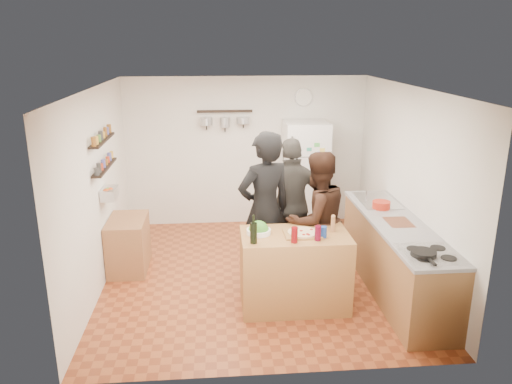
{
  "coord_description": "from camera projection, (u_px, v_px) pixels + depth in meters",
  "views": [
    {
      "loc": [
        -0.52,
        -6.11,
        3.05
      ],
      "look_at": [
        0.0,
        0.1,
        1.15
      ],
      "focal_mm": 35.0,
      "sensor_mm": 36.0,
      "label": 1
    }
  ],
  "objects": [
    {
      "name": "wine_glass_near",
      "position": [
        294.0,
        235.0,
        5.49
      ],
      "size": [
        0.07,
        0.07,
        0.18
      ],
      "primitive_type": "cylinder",
      "color": "#5F080C",
      "rests_on": "prep_island"
    },
    {
      "name": "salt_canister",
      "position": [
        323.0,
        232.0,
        5.64
      ],
      "size": [
        0.08,
        0.08,
        0.13
      ],
      "primitive_type": "cylinder",
      "color": "navy",
      "rests_on": "prep_island"
    },
    {
      "name": "wine_glass_far",
      "position": [
        318.0,
        233.0,
        5.55
      ],
      "size": [
        0.07,
        0.07,
        0.17
      ],
      "primitive_type": "cylinder",
      "color": "#50061A",
      "rests_on": "prep_island"
    },
    {
      "name": "side_table",
      "position": [
        128.0,
        244.0,
        6.85
      ],
      "size": [
        0.5,
        0.8,
        0.73
      ],
      "primitive_type": "cube",
      "color": "#9E6A42",
      "rests_on": "floor"
    },
    {
      "name": "wall_clock",
      "position": [
        303.0,
        97.0,
        8.19
      ],
      "size": [
        0.3,
        0.03,
        0.3
      ],
      "primitive_type": "cylinder",
      "rotation": [
        1.57,
        0.0,
        0.0
      ],
      "color": "silver",
      "rests_on": "back_wall"
    },
    {
      "name": "wine_bottle",
      "position": [
        254.0,
        233.0,
        5.46
      ],
      "size": [
        0.08,
        0.08,
        0.24
      ],
      "primitive_type": "cylinder",
      "color": "black",
      "rests_on": "prep_island"
    },
    {
      "name": "pot_rack",
      "position": [
        225.0,
        111.0,
        8.07
      ],
      "size": [
        0.9,
        0.04,
        0.04
      ],
      "primitive_type": "cube",
      "color": "black",
      "rests_on": "back_wall"
    },
    {
      "name": "pepper_mill",
      "position": [
        333.0,
        225.0,
        5.8
      ],
      "size": [
        0.05,
        0.05,
        0.16
      ],
      "primitive_type": "cylinder",
      "color": "#9E6C42",
      "rests_on": "prep_island"
    },
    {
      "name": "pizza_board",
      "position": [
        302.0,
        234.0,
        5.73
      ],
      "size": [
        0.42,
        0.34,
        0.02
      ],
      "primitive_type": "cube",
      "color": "olive",
      "rests_on": "prep_island"
    },
    {
      "name": "cutting_board",
      "position": [
        399.0,
        223.0,
        6.1
      ],
      "size": [
        0.3,
        0.4,
        0.02
      ],
      "primitive_type": "cube",
      "color": "brown",
      "rests_on": "counter_run"
    },
    {
      "name": "person_left",
      "position": [
        265.0,
        211.0,
        6.24
      ],
      "size": [
        0.87,
        0.74,
        2.02
      ],
      "primitive_type": "imported",
      "rotation": [
        0.0,
        0.0,
        3.55
      ],
      "color": "black",
      "rests_on": "floor"
    },
    {
      "name": "person_center",
      "position": [
        316.0,
        220.0,
        6.26
      ],
      "size": [
        1.05,
        0.96,
        1.77
      ],
      "primitive_type": "imported",
      "rotation": [
        0.0,
        0.0,
        3.55
      ],
      "color": "black",
      "rests_on": "floor"
    },
    {
      "name": "person_back",
      "position": [
        292.0,
        205.0,
        6.72
      ],
      "size": [
        1.11,
        0.54,
        1.84
      ],
      "primitive_type": "imported",
      "rotation": [
        0.0,
        0.0,
        3.23
      ],
      "color": "#312F2B",
      "rests_on": "floor"
    },
    {
      "name": "spice_shelf_lower",
      "position": [
        105.0,
        167.0,
        6.36
      ],
      "size": [
        0.12,
        1.0,
        0.02
      ],
      "primitive_type": "cube",
      "color": "black",
      "rests_on": "left_wall"
    },
    {
      "name": "pizza",
      "position": [
        302.0,
        232.0,
        5.72
      ],
      "size": [
        0.34,
        0.34,
        0.02
      ],
      "primitive_type": "cylinder",
      "color": "beige",
      "rests_on": "pizza_board"
    },
    {
      "name": "salad_bowl",
      "position": [
        259.0,
        231.0,
        5.75
      ],
      "size": [
        0.28,
        0.28,
        0.06
      ],
      "primitive_type": "cylinder",
      "color": "white",
      "rests_on": "prep_island"
    },
    {
      "name": "prep_island",
      "position": [
        294.0,
        270.0,
        5.88
      ],
      "size": [
        1.25,
        0.72,
        0.91
      ],
      "primitive_type": "cube",
      "color": "#A5703C",
      "rests_on": "floor"
    },
    {
      "name": "room_shell",
      "position": [
        254.0,
        179.0,
        6.76
      ],
      "size": [
        4.2,
        4.2,
        4.2
      ],
      "color": "brown",
      "rests_on": "ground"
    },
    {
      "name": "produce_basket",
      "position": [
        110.0,
        193.0,
        6.46
      ],
      "size": [
        0.18,
        0.35,
        0.14
      ],
      "primitive_type": "cube",
      "color": "silver",
      "rests_on": "left_wall"
    },
    {
      "name": "spice_shelf_upper",
      "position": [
        102.0,
        140.0,
        6.26
      ],
      "size": [
        0.12,
        1.0,
        0.02
      ],
      "primitive_type": "cube",
      "color": "black",
      "rests_on": "left_wall"
    },
    {
      "name": "red_bowl",
      "position": [
        381.0,
        205.0,
        6.58
      ],
      "size": [
        0.23,
        0.23,
        0.1
      ],
      "primitive_type": "cylinder",
      "color": "red",
      "rests_on": "counter_run"
    },
    {
      "name": "stove_top",
      "position": [
        431.0,
        255.0,
        5.2
      ],
      "size": [
        0.6,
        0.62,
        0.02
      ],
      "primitive_type": "cube",
      "color": "white",
      "rests_on": "counter_run"
    },
    {
      "name": "counter_run",
      "position": [
        395.0,
        257.0,
        6.24
      ],
      "size": [
        0.63,
        2.63,
        0.9
      ],
      "primitive_type": "cube",
      "color": "#9E7042",
      "rests_on": "floor"
    },
    {
      "name": "skillet",
      "position": [
        424.0,
        253.0,
        5.14
      ],
      "size": [
        0.26,
        0.26,
        0.05
      ],
      "primitive_type": "cylinder",
      "color": "black",
      "rests_on": "stove_top"
    },
    {
      "name": "fridge",
      "position": [
        305.0,
        176.0,
        8.24
      ],
      "size": [
        0.7,
        0.68,
        1.8
      ],
      "primitive_type": "cube",
      "color": "white",
      "rests_on": "floor"
    },
    {
      "name": "sink",
      "position": [
        377.0,
        201.0,
        6.91
      ],
      "size": [
        0.5,
        0.8,
        0.03
      ],
      "primitive_type": "cube",
      "color": "silver",
      "rests_on": "counter_run"
    }
  ]
}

